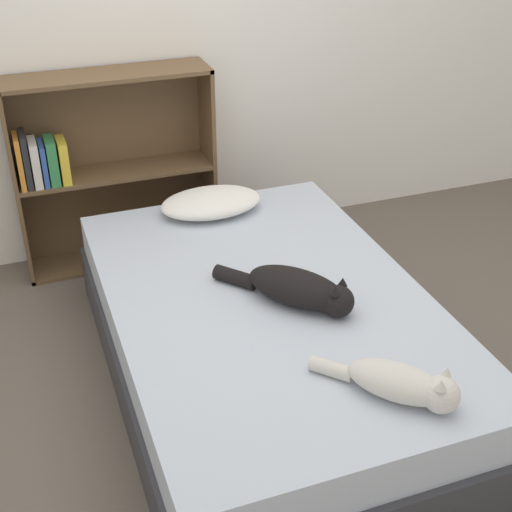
{
  "coord_description": "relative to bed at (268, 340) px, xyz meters",
  "views": [
    {
      "loc": [
        -0.82,
        -2.12,
        1.94
      ],
      "look_at": [
        0.0,
        0.14,
        0.52
      ],
      "focal_mm": 50.0,
      "sensor_mm": 36.0,
      "label": 1
    }
  ],
  "objects": [
    {
      "name": "bookshelf",
      "position": [
        -0.41,
        1.23,
        0.31
      ],
      "size": [
        0.98,
        0.26,
        0.99
      ],
      "color": "brown",
      "rests_on": "ground_plane"
    },
    {
      "name": "ground_plane",
      "position": [
        0.0,
        0.0,
        -0.2
      ],
      "size": [
        8.0,
        8.0,
        0.0
      ],
      "primitive_type": "plane",
      "color": "brown"
    },
    {
      "name": "wall_back",
      "position": [
        0.0,
        1.36,
        1.05
      ],
      "size": [
        8.0,
        0.06,
        2.5
      ],
      "color": "white",
      "rests_on": "ground_plane"
    },
    {
      "name": "bed",
      "position": [
        0.0,
        0.0,
        0.0
      ],
      "size": [
        1.21,
        1.87,
        0.42
      ],
      "color": "#333338",
      "rests_on": "ground_plane"
    },
    {
      "name": "cat_light",
      "position": [
        0.19,
        -0.68,
        0.27
      ],
      "size": [
        0.38,
        0.4,
        0.14
      ],
      "rotation": [
        0.0,
        0.0,
        5.46
      ],
      "color": "beige",
      "rests_on": "bed"
    },
    {
      "name": "pillow",
      "position": [
        0.0,
        0.75,
        0.26
      ],
      "size": [
        0.47,
        0.3,
        0.1
      ],
      "color": "white",
      "rests_on": "bed"
    },
    {
      "name": "cat_dark",
      "position": [
        0.09,
        -0.09,
        0.28
      ],
      "size": [
        0.45,
        0.49,
        0.14
      ],
      "rotation": [
        0.0,
        0.0,
        5.42
      ],
      "color": "black",
      "rests_on": "bed"
    }
  ]
}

